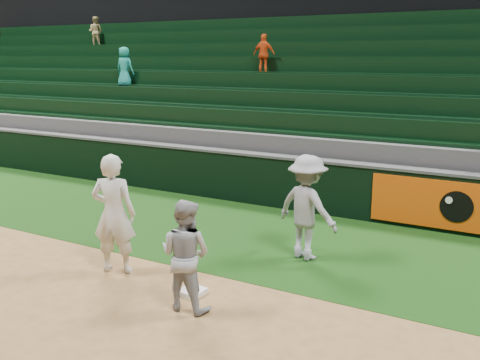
{
  "coord_description": "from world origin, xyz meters",
  "views": [
    {
      "loc": [
        4.63,
        -6.06,
        3.52
      ],
      "look_at": [
        -0.05,
        2.3,
        1.3
      ],
      "focal_mm": 40.0,
      "sensor_mm": 36.0,
      "label": 1
    }
  ],
  "objects_px": {
    "first_base": "(192,292)",
    "base_coach": "(307,207)",
    "baserunner": "(185,255)",
    "first_baseman": "(114,214)"
  },
  "relations": [
    {
      "from": "base_coach",
      "to": "baserunner",
      "type": "bearing_deg",
      "value": 90.21
    },
    {
      "from": "baserunner",
      "to": "base_coach",
      "type": "relative_size",
      "value": 0.86
    },
    {
      "from": "first_base",
      "to": "base_coach",
      "type": "relative_size",
      "value": 0.19
    },
    {
      "from": "first_baseman",
      "to": "base_coach",
      "type": "distance_m",
      "value": 3.3
    },
    {
      "from": "base_coach",
      "to": "first_base",
      "type": "bearing_deg",
      "value": 83.38
    },
    {
      "from": "first_base",
      "to": "baserunner",
      "type": "relative_size",
      "value": 0.22
    },
    {
      "from": "first_base",
      "to": "base_coach",
      "type": "height_order",
      "value": "base_coach"
    },
    {
      "from": "first_base",
      "to": "baserunner",
      "type": "bearing_deg",
      "value": -65.79
    },
    {
      "from": "first_baseman",
      "to": "baserunner",
      "type": "height_order",
      "value": "first_baseman"
    },
    {
      "from": "baserunner",
      "to": "base_coach",
      "type": "height_order",
      "value": "base_coach"
    }
  ]
}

